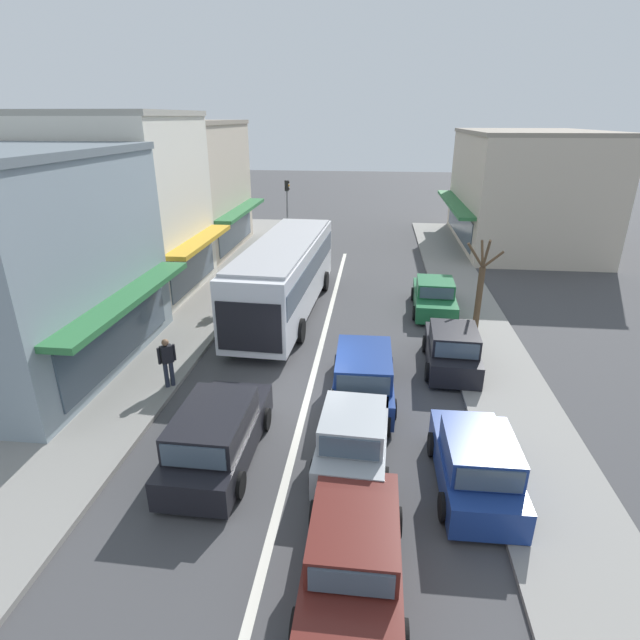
{
  "coord_description": "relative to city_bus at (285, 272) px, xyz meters",
  "views": [
    {
      "loc": [
        1.9,
        -12.98,
        8.1
      ],
      "look_at": [
        0.0,
        3.8,
        1.2
      ],
      "focal_mm": 28.0,
      "sensor_mm": 36.0,
      "label": 1
    }
  ],
  "objects": [
    {
      "name": "wagon_behind_bus_near",
      "position": [
        0.11,
        -10.3,
        -1.14
      ],
      "size": [
        1.99,
        4.52,
        1.58
      ],
      "color": "black",
      "rests_on": "ground"
    },
    {
      "name": "traffic_light_downstreet",
      "position": [
        -2.19,
        13.2,
        0.97
      ],
      "size": [
        0.33,
        0.24,
        4.2
      ],
      "color": "gray",
      "rests_on": "ground"
    },
    {
      "name": "ground_plane",
      "position": [
        1.93,
        -7.41,
        -1.88
      ],
      "size": [
        140.0,
        140.0,
        0.0
      ],
      "primitive_type": "plane",
      "color": "#3F3F42"
    },
    {
      "name": "pedestrian_with_handbag_near",
      "position": [
        -2.58,
        -0.47,
        -0.81
      ],
      "size": [
        0.58,
        0.52,
        1.63
      ],
      "color": "#333338",
      "rests_on": "sidewalk_left"
    },
    {
      "name": "hatchback_queue_gap_filler",
      "position": [
        3.5,
        -9.95,
        -1.17
      ],
      "size": [
        1.94,
        3.77,
        1.54
      ],
      "color": "#9EA3A8",
      "rests_on": "ground"
    },
    {
      "name": "shopfront_mid_block",
      "position": [
        -8.25,
        1.9,
        2.3
      ],
      "size": [
        7.95,
        7.09,
        8.37
      ],
      "color": "silver",
      "rests_on": "ground"
    },
    {
      "name": "city_bus",
      "position": [
        0.0,
        0.0,
        0.0
      ],
      "size": [
        3.11,
        10.96,
        3.23
      ],
      "color": "silver",
      "rests_on": "ground"
    },
    {
      "name": "wagon_adjacent_lane_lead",
      "position": [
        3.63,
        -6.73,
        -1.14
      ],
      "size": [
        2.0,
        4.53,
        1.58
      ],
      "color": "navy",
      "rests_on": "ground"
    },
    {
      "name": "sidewalk_left",
      "position": [
        -4.87,
        -1.41,
        -1.81
      ],
      "size": [
        5.2,
        44.0,
        0.14
      ],
      "primitive_type": "cube",
      "color": "gray",
      "rests_on": "ground"
    },
    {
      "name": "parked_hatchback_kerb_second",
      "position": [
        6.6,
        -4.55,
        -1.17
      ],
      "size": [
        1.93,
        3.76,
        1.54
      ],
      "color": "black",
      "rests_on": "ground"
    },
    {
      "name": "parked_hatchback_kerb_front",
      "position": [
        6.34,
        -10.7,
        -1.17
      ],
      "size": [
        1.87,
        3.73,
        1.54
      ],
      "color": "navy",
      "rests_on": "ground"
    },
    {
      "name": "shopfront_far_end",
      "position": [
        -8.25,
        10.28,
        2.07
      ],
      "size": [
        7.52,
        9.02,
        7.92
      ],
      "color": "beige",
      "rests_on": "ground"
    },
    {
      "name": "parked_sedan_kerb_third",
      "position": [
        6.53,
        1.0,
        -1.22
      ],
      "size": [
        2.0,
        4.25,
        1.47
      ],
      "color": "#1E6638",
      "rests_on": "ground"
    },
    {
      "name": "kerb_right",
      "position": [
        8.13,
        -1.41,
        -1.82
      ],
      "size": [
        2.8,
        44.0,
        0.12
      ],
      "primitive_type": "cube",
      "color": "gray",
      "rests_on": "ground"
    },
    {
      "name": "sedan_queue_far_back",
      "position": [
        3.67,
        -13.57,
        -1.22
      ],
      "size": [
        1.92,
        4.21,
        1.47
      ],
      "color": "#561E19",
      "rests_on": "ground"
    },
    {
      "name": "lane_centre_line",
      "position": [
        1.93,
        -3.41,
        -1.88
      ],
      "size": [
        0.2,
        28.0,
        0.01
      ],
      "primitive_type": "cube",
      "color": "silver",
      "rests_on": "ground"
    },
    {
      "name": "building_right_far",
      "position": [
        13.41,
        14.38,
        1.78
      ],
      "size": [
        8.98,
        12.45,
        7.32
      ],
      "color": "beige",
      "rests_on": "ground"
    },
    {
      "name": "street_tree_right",
      "position": [
        7.91,
        -1.6,
        -0.07
      ],
      "size": [
        1.4,
        1.46,
        4.03
      ],
      "color": "brown",
      "rests_on": "ground"
    },
    {
      "name": "pedestrian_browsing_midblock",
      "position": [
        -2.48,
        -7.08,
        -0.81
      ],
      "size": [
        0.45,
        0.41,
        1.63
      ],
      "color": "#232838",
      "rests_on": "sidewalk_left"
    }
  ]
}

